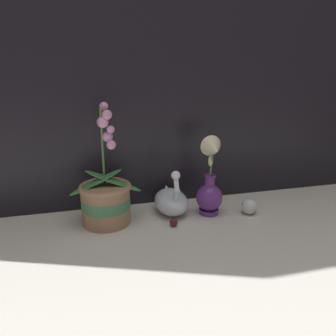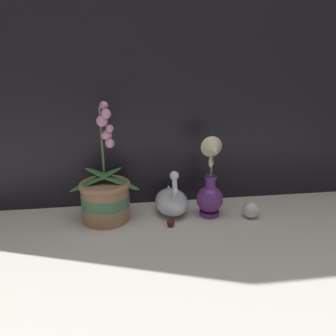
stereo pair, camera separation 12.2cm
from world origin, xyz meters
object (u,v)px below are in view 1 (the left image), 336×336
glass_sphere (249,206)px  blue_vase (210,186)px  swan_figurine (171,200)px  orchid_potted_plant (106,199)px

glass_sphere → blue_vase: bearing=166.4°
blue_vase → glass_sphere: 0.18m
swan_figurine → blue_vase: 0.16m
orchid_potted_plant → blue_vase: (0.39, -0.03, 0.02)m
swan_figurine → glass_sphere: 0.31m
orchid_potted_plant → glass_sphere: bearing=-6.6°
blue_vase → glass_sphere: blue_vase is taller
orchid_potted_plant → swan_figurine: 0.25m
orchid_potted_plant → swan_figurine: bearing=5.8°
swan_figurine → orchid_potted_plant: bearing=-174.2°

